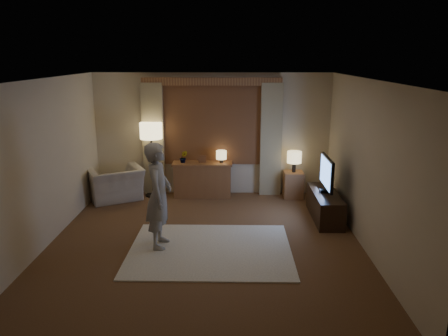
{
  "coord_description": "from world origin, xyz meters",
  "views": [
    {
      "loc": [
        0.44,
        -6.45,
        2.94
      ],
      "look_at": [
        0.3,
        0.6,
        1.12
      ],
      "focal_mm": 35.0,
      "sensor_mm": 36.0,
      "label": 1
    }
  ],
  "objects_px": {
    "tv_stand": "(325,206)",
    "armchair": "(115,184)",
    "side_table": "(293,185)",
    "sideboard": "(203,180)",
    "person": "(159,195)"
  },
  "relations": [
    {
      "from": "side_table",
      "to": "tv_stand",
      "type": "distance_m",
      "value": 1.3
    },
    {
      "from": "sideboard",
      "to": "person",
      "type": "bearing_deg",
      "value": -100.96
    },
    {
      "from": "person",
      "to": "side_table",
      "type": "bearing_deg",
      "value": -43.05
    },
    {
      "from": "sideboard",
      "to": "armchair",
      "type": "xyz_separation_m",
      "value": [
        -1.82,
        -0.26,
        -0.0
      ]
    },
    {
      "from": "side_table",
      "to": "person",
      "type": "height_order",
      "value": "person"
    },
    {
      "from": "armchair",
      "to": "person",
      "type": "height_order",
      "value": "person"
    },
    {
      "from": "sideboard",
      "to": "side_table",
      "type": "distance_m",
      "value": 1.93
    },
    {
      "from": "sideboard",
      "to": "person",
      "type": "distance_m",
      "value": 2.67
    },
    {
      "from": "tv_stand",
      "to": "armchair",
      "type": "bearing_deg",
      "value": 166.19
    },
    {
      "from": "armchair",
      "to": "side_table",
      "type": "bearing_deg",
      "value": 154.7
    },
    {
      "from": "side_table",
      "to": "person",
      "type": "xyz_separation_m",
      "value": [
        -2.43,
        -2.52,
        0.57
      ]
    },
    {
      "from": "sideboard",
      "to": "armchair",
      "type": "height_order",
      "value": "sideboard"
    },
    {
      "from": "tv_stand",
      "to": "person",
      "type": "distance_m",
      "value": 3.18
    },
    {
      "from": "armchair",
      "to": "side_table",
      "type": "height_order",
      "value": "armchair"
    },
    {
      "from": "person",
      "to": "tv_stand",
      "type": "bearing_deg",
      "value": -64.8
    }
  ]
}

